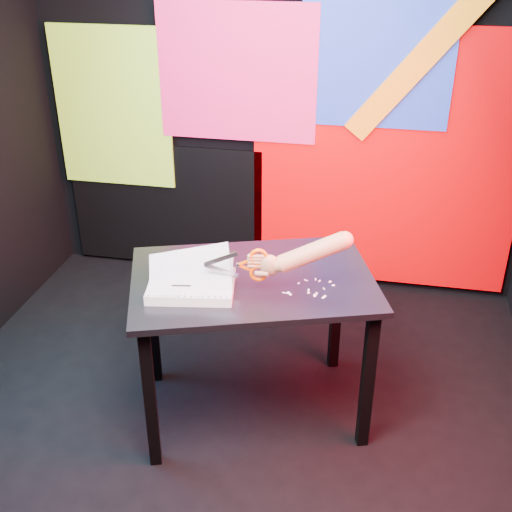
# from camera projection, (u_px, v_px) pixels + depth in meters

# --- Properties ---
(room) EXTENTS (3.01, 3.01, 2.71)m
(room) POSITION_uv_depth(u_px,v_px,m) (216.00, 157.00, 2.45)
(room) COLOR black
(room) RESTS_ON ground
(backdrop) EXTENTS (2.88, 0.05, 2.08)m
(backdrop) POSITION_uv_depth(u_px,v_px,m) (288.00, 141.00, 3.89)
(backdrop) COLOR #D10004
(backdrop) RESTS_ON ground
(work_table) EXTENTS (1.24, 1.01, 0.75)m
(work_table) POSITION_uv_depth(u_px,v_px,m) (253.00, 298.00, 2.89)
(work_table) COLOR black
(work_table) RESTS_ON ground
(printout_stack) EXTENTS (0.41, 0.32, 0.19)m
(printout_stack) POSITION_uv_depth(u_px,v_px,m) (191.00, 285.00, 2.73)
(printout_stack) COLOR silver
(printout_stack) RESTS_ON work_table
(scissors) EXTENTS (0.27, 0.06, 0.15)m
(scissors) POSITION_uv_depth(u_px,v_px,m) (254.00, 265.00, 2.66)
(scissors) COLOR #BCBDBE
(scissors) RESTS_ON printout_stack
(hand_forearm) EXTENTS (0.42, 0.13, 0.20)m
(hand_forearm) POSITION_uv_depth(u_px,v_px,m) (305.00, 254.00, 2.63)
(hand_forearm) COLOR #975638
(hand_forearm) RESTS_ON work_table
(paper_clippings) EXTENTS (0.22, 0.16, 0.00)m
(paper_clippings) POSITION_uv_depth(u_px,v_px,m) (312.00, 290.00, 2.74)
(paper_clippings) COLOR white
(paper_clippings) RESTS_ON work_table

